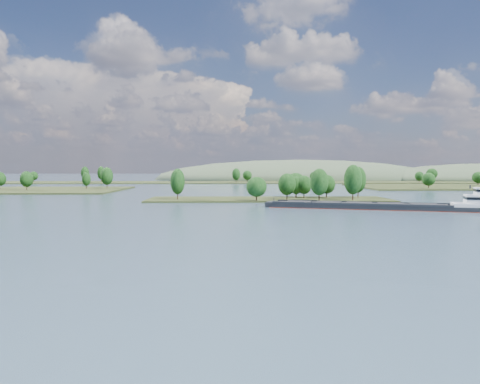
{
  "coord_description": "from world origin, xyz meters",
  "views": [
    {
      "loc": [
        -15.67,
        -13.95,
        13.63
      ],
      "look_at": [
        -12.91,
        130.0,
        6.0
      ],
      "focal_mm": 35.0,
      "sensor_mm": 36.0,
      "label": 1
    }
  ],
  "objects": [
    {
      "name": "ground",
      "position": [
        0.0,
        120.0,
        0.0
      ],
      "size": [
        1800.0,
        1800.0,
        0.0
      ],
      "primitive_type": "plane",
      "color": "#354C5C",
      "rests_on": "ground"
    },
    {
      "name": "tree_island",
      "position": [
        7.83,
        178.9,
        4.1
      ],
      "size": [
        100.0,
        31.57,
        15.33
      ],
      "color": "black",
      "rests_on": "ground"
    },
    {
      "name": "back_shoreline",
      "position": [
        9.45,
        399.82,
        0.67
      ],
      "size": [
        900.0,
        60.0,
        15.12
      ],
      "color": "black",
      "rests_on": "ground"
    },
    {
      "name": "hill_west",
      "position": [
        60.0,
        500.0,
        0.0
      ],
      "size": [
        320.0,
        160.0,
        44.0
      ],
      "primitive_type": "ellipsoid",
      "color": "#384831",
      "rests_on": "ground"
    },
    {
      "name": "cargo_barge",
      "position": [
        37.79,
        135.26,
        1.27
      ],
      "size": [
        73.79,
        31.5,
        10.11
      ],
      "color": "black",
      "rests_on": "ground"
    }
  ]
}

